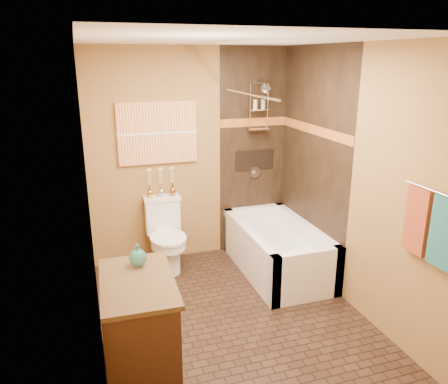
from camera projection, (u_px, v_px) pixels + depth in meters
name	position (u px, v px, depth m)	size (l,w,h in m)	color
floor	(233.00, 317.00, 4.15)	(3.00, 3.00, 0.00)	black
wall_left	(89.00, 206.00, 3.42)	(0.02, 3.00, 2.50)	olive
wall_right	(353.00, 180.00, 4.14)	(0.02, 3.00, 2.50)	olive
wall_back	(191.00, 156.00, 5.14)	(2.40, 0.02, 2.50)	olive
wall_front	(323.00, 268.00, 2.42)	(2.40, 0.02, 2.50)	olive
ceiling	(235.00, 40.00, 3.41)	(3.00, 3.00, 0.00)	silver
alcove_tile_back	(253.00, 152.00, 5.36)	(0.85, 0.01, 2.50)	black
alcove_tile_right	(312.00, 163.00, 4.82)	(0.01, 1.50, 2.50)	black
mosaic_band_back	(254.00, 122.00, 5.25)	(0.85, 0.01, 0.10)	#96481B
mosaic_band_right	(313.00, 130.00, 4.71)	(0.01, 1.50, 0.10)	#96481B
alcove_niche	(255.00, 160.00, 5.40)	(0.50, 0.01, 0.25)	black
shower_fixtures	(259.00, 119.00, 5.15)	(0.24, 0.33, 1.16)	silver
curtain_rod	(247.00, 94.00, 4.35)	(0.03, 0.03, 1.55)	silver
towel_bar	(434.00, 192.00, 3.11)	(0.02, 0.02, 0.55)	silver
towel_teal	(444.00, 233.00, 3.08)	(0.05, 0.22, 0.52)	#1A5759
towel_rust	(417.00, 221.00, 3.31)	(0.05, 0.22, 0.52)	maroon
sunset_painting	(158.00, 133.00, 4.92)	(0.90, 0.04, 0.70)	#CC6030
vanity_mirror	(90.00, 192.00, 2.94)	(0.01, 1.00, 0.90)	white
bathtub	(277.00, 253.00, 5.01)	(0.80, 1.50, 0.55)	white
toilet	(166.00, 235.00, 5.01)	(0.42, 0.62, 0.82)	white
vanity	(139.00, 326.00, 3.35)	(0.57, 0.91, 0.79)	black
teal_bottle	(138.00, 255.00, 3.43)	(0.14, 0.14, 0.23)	#226658
bud_vases	(161.00, 182.00, 5.00)	(0.33, 0.07, 0.33)	gold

